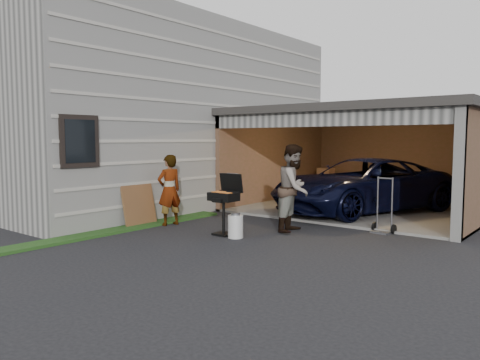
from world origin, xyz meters
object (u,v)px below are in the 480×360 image
object	(u,v)px
minivan	(362,187)
plywood_panel	(139,205)
man	(294,188)
bbq_grill	(225,199)
woman	(169,190)
hand_truck	(383,222)
propane_tank	(235,227)

from	to	relation	value
minivan	plywood_panel	bearing A→B (deg)	-102.92
man	bbq_grill	xyz separation A→B (m)	(-0.96, -1.25, -0.19)
woman	hand_truck	distance (m)	4.93
bbq_grill	propane_tank	world-z (taller)	bbq_grill
man	plywood_panel	xyz separation A→B (m)	(-3.20, -1.73, -0.47)
propane_tank	minivan	bearing A→B (deg)	80.95
bbq_grill	man	bearing A→B (deg)	52.39
man	propane_tank	distance (m)	1.64
man	minivan	bearing A→B (deg)	-13.64
minivan	man	world-z (taller)	man
man	plywood_panel	world-z (taller)	man
bbq_grill	hand_truck	size ratio (longest dim) A/B	1.07
hand_truck	man	bearing A→B (deg)	-139.74
minivan	plywood_panel	world-z (taller)	minivan
woman	hand_truck	xyz separation A→B (m)	(4.33, 2.28, -0.61)
minivan	propane_tank	distance (m)	4.67
minivan	bbq_grill	size ratio (longest dim) A/B	4.02
propane_tank	plywood_panel	world-z (taller)	plywood_panel
minivan	bbq_grill	distance (m)	4.62
plywood_panel	propane_tank	bearing A→B (deg)	8.24
minivan	plywood_panel	xyz separation A→B (m)	(-3.35, -4.97, -0.24)
woman	bbq_grill	bearing A→B (deg)	100.60
minivan	hand_truck	world-z (taller)	minivan
minivan	propane_tank	bearing A→B (deg)	-77.95
plywood_panel	woman	bearing A→B (deg)	47.60
man	propane_tank	size ratio (longest dim) A/B	4.08
minivan	woman	size ratio (longest dim) A/B	3.13
hand_truck	minivan	bearing A→B (deg)	130.30
propane_tank	hand_truck	bearing A→B (deg)	48.00
woman	plywood_panel	size ratio (longest dim) A/B	1.68
bbq_grill	plywood_panel	xyz separation A→B (m)	(-2.24, -0.48, -0.28)
bbq_grill	propane_tank	distance (m)	0.67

